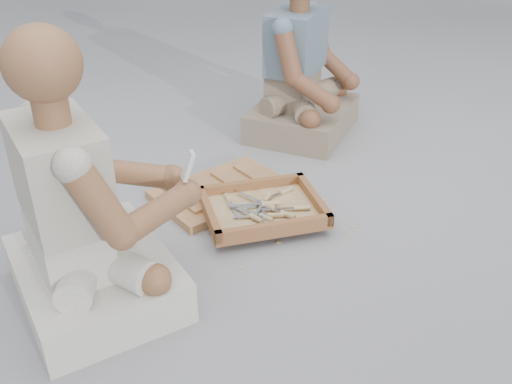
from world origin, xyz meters
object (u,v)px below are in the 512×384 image
carved_panel (222,191)px  companion (302,77)px  tool_tray (263,209)px  craftsman (84,218)px

carved_panel → companion: 0.94m
tool_tray → craftsman: craftsman is taller
tool_tray → craftsman: 0.85m
carved_panel → craftsman: bearing=-150.9°
carved_panel → tool_tray: 0.31m
craftsman → tool_tray: bearing=98.5°
companion → craftsman: bearing=-5.7°
craftsman → companion: (1.52, 0.86, -0.00)m
carved_panel → companion: companion is taller
tool_tray → carved_panel: bearing=98.9°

